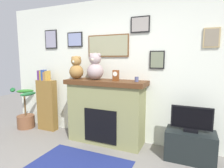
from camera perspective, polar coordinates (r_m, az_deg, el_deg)
The scene contains 11 objects.
back_wall at distance 3.51m, azimuth 3.31°, elevation 4.14°, with size 5.20×0.15×2.60m.
fireplace at distance 3.44m, azimuth -1.84°, elevation -8.21°, with size 1.47×0.52×1.15m.
bookshelf at distance 4.25m, azimuth -19.19°, elevation -5.47°, with size 0.43×0.16×1.29m.
potted_plant at distance 4.62m, azimuth -24.86°, elevation -8.75°, with size 0.54×0.61×0.91m.
tv_stand at distance 3.20m, azimuth 22.59°, elevation -16.88°, with size 0.71×0.40×0.45m, color black.
television at distance 3.05m, azimuth 22.99°, elevation -9.91°, with size 0.58×0.14×0.38m.
area_rug at distance 2.94m, azimuth -10.13°, elevation -23.49°, with size 1.41×0.91×0.01m, color navy.
candle_jar at distance 3.11m, azimuth 7.49°, elevation 1.43°, with size 0.07×0.07×0.08m, color #4C517A.
mantel_clock at distance 3.22m, azimuth 1.18°, elevation 2.62°, with size 0.10×0.08×0.18m.
teddy_bear_tan at distance 3.60m, azimuth -10.79°, elevation 4.64°, with size 0.27×0.27×0.43m.
teddy_bear_grey at distance 3.39m, azimuth -5.12°, elevation 4.95°, with size 0.30×0.30×0.48m.
Camera 1 is at (1.21, -1.28, 1.52)m, focal length 30.09 mm.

